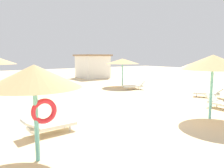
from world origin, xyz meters
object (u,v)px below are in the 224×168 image
at_px(parasol_0, 213,62).
at_px(parasol_3, 122,61).
at_px(lounger_3, 134,86).
at_px(lounger_4, 49,125).
at_px(lounger_2, 208,93).
at_px(lounger_5, 222,103).
at_px(parasol_4, 34,77).
at_px(beach_cabana, 93,66).

relative_size(parasol_0, parasol_3, 0.95).
distance_m(lounger_3, lounger_4, 11.48).
xyz_separation_m(parasol_0, lounger_2, (4.83, 2.80, -2.24)).
xyz_separation_m(lounger_2, lounger_5, (-2.59, -2.24, 0.00)).
bearing_deg(parasol_4, lounger_2, 9.88).
relative_size(lounger_3, lounger_5, 1.01).
relative_size(parasol_0, lounger_5, 1.52).
xyz_separation_m(parasol_0, parasol_4, (-7.54, 0.65, -0.28)).
height_order(lounger_5, beach_cabana, beach_cabana).
bearing_deg(lounger_2, lounger_4, -178.29).
relative_size(parasol_3, lounger_4, 1.63).
bearing_deg(parasol_4, lounger_5, -0.51).
relative_size(parasol_3, parasol_4, 1.21).
height_order(parasol_3, parasol_4, parasol_3).
distance_m(parasol_3, lounger_2, 8.19).
height_order(parasol_4, beach_cabana, beach_cabana).
height_order(parasol_3, lounger_3, parasol_3).
bearing_deg(lounger_2, lounger_5, -139.07).
xyz_separation_m(parasol_4, lounger_3, (10.69, 7.90, -1.95)).
relative_size(lounger_4, lounger_5, 0.98).
bearing_deg(beach_cabana, parasol_4, -124.97).
bearing_deg(lounger_3, parasol_4, -143.56).
distance_m(lounger_2, beach_cabana, 16.69).
relative_size(lounger_2, lounger_3, 0.99).
bearing_deg(lounger_4, parasol_0, -20.55).
height_order(parasol_4, lounger_4, parasol_4).
distance_m(parasol_0, lounger_3, 9.38).
bearing_deg(lounger_2, lounger_3, 106.24).
xyz_separation_m(parasol_4, lounger_4, (0.96, 1.82, -1.96)).
height_order(lounger_2, beach_cabana, beach_cabana).
height_order(parasol_3, lounger_4, parasol_3).
height_order(lounger_3, lounger_4, lounger_3).
distance_m(parasol_0, parasol_3, 11.20).
height_order(lounger_4, lounger_5, lounger_5).
height_order(parasol_4, lounger_3, parasol_4).
xyz_separation_m(parasol_0, lounger_3, (3.16, 8.55, -2.24)).
xyz_separation_m(parasol_3, lounger_2, (1.30, -7.82, -2.05)).
distance_m(parasol_3, lounger_3, 2.94).
bearing_deg(lounger_3, lounger_2, -73.76).
xyz_separation_m(parasol_3, parasol_4, (-11.07, -9.98, -0.09)).
distance_m(lounger_2, lounger_4, 11.41).
height_order(parasol_0, lounger_5, parasol_0).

